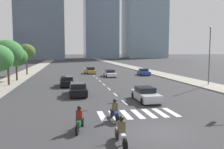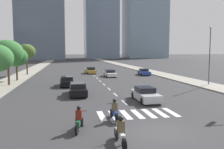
# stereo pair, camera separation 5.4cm
# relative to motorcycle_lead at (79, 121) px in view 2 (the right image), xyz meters

# --- Properties ---
(ground_plane) EXTENTS (800.00, 800.00, 0.00)m
(ground_plane) POSITION_rel_motorcycle_lead_xyz_m (4.44, -1.19, -0.58)
(ground_plane) COLOR #333335
(sidewalk_east) EXTENTS (4.00, 260.00, 0.15)m
(sidewalk_east) POSITION_rel_motorcycle_lead_xyz_m (18.13, 28.81, -0.51)
(sidewalk_east) COLOR gray
(sidewalk_east) RESTS_ON ground
(sidewalk_west) EXTENTS (4.00, 260.00, 0.15)m
(sidewalk_west) POSITION_rel_motorcycle_lead_xyz_m (-9.24, 28.81, -0.51)
(sidewalk_west) COLOR gray
(sidewalk_west) RESTS_ON ground
(crosswalk_near) EXTENTS (5.85, 2.64, 0.01)m
(crosswalk_near) POSITION_rel_motorcycle_lead_xyz_m (4.44, 2.82, -0.58)
(crosswalk_near) COLOR silver
(crosswalk_near) RESTS_ON ground
(lane_divider_center) EXTENTS (0.14, 50.00, 0.01)m
(lane_divider_center) POSITION_rel_motorcycle_lead_xyz_m (4.44, 30.82, -0.58)
(lane_divider_center) COLOR silver
(lane_divider_center) RESTS_ON ground
(motorcycle_lead) EXTENTS (0.84, 2.14, 1.49)m
(motorcycle_lead) POSITION_rel_motorcycle_lead_xyz_m (0.00, 0.00, 0.00)
(motorcycle_lead) COLOR black
(motorcycle_lead) RESTS_ON ground
(motorcycle_trailing) EXTENTS (0.70, 2.16, 1.49)m
(motorcycle_trailing) POSITION_rel_motorcycle_lead_xyz_m (1.90, -2.56, 0.00)
(motorcycle_trailing) COLOR black
(motorcycle_trailing) RESTS_ON ground
(motorcycle_third) EXTENTS (0.70, 2.24, 1.49)m
(motorcycle_third) POSITION_rel_motorcycle_lead_xyz_m (2.44, 1.60, -0.00)
(motorcycle_third) COLOR black
(motorcycle_third) RESTS_ON ground
(sedan_gold_0) EXTENTS (2.15, 4.75, 1.34)m
(sedan_gold_0) POSITION_rel_motorcycle_lead_xyz_m (4.20, 36.05, 0.03)
(sedan_gold_0) COLOR #B28E38
(sedan_gold_0) RESTS_ON ground
(sedan_silver_1) EXTENTS (1.80, 4.32, 1.30)m
(sedan_silver_1) POSITION_rel_motorcycle_lead_xyz_m (6.57, 7.15, 0.02)
(sedan_silver_1) COLOR #B7BABF
(sedan_silver_1) RESTS_ON ground
(sedan_white_2) EXTENTS (1.87, 4.76, 1.23)m
(sedan_white_2) POSITION_rel_motorcycle_lead_xyz_m (7.25, 29.27, -0.01)
(sedan_white_2) COLOR silver
(sedan_white_2) RESTS_ON ground
(sedan_blue_3) EXTENTS (2.23, 4.62, 1.24)m
(sedan_blue_3) POSITION_rel_motorcycle_lead_xyz_m (14.41, 30.73, -0.00)
(sedan_blue_3) COLOR navy
(sedan_blue_3) RESTS_ON ground
(sedan_black_4) EXTENTS (1.83, 4.80, 1.34)m
(sedan_black_4) POSITION_rel_motorcycle_lead_xyz_m (0.45, 11.40, 0.04)
(sedan_black_4) COLOR black
(sedan_black_4) RESTS_ON ground
(sedan_black_5) EXTENTS (1.88, 4.39, 1.33)m
(sedan_black_5) POSITION_rel_motorcycle_lead_xyz_m (-0.73, 18.21, 0.03)
(sedan_black_5) COLOR black
(sedan_black_5) RESTS_ON ground
(street_lamp_east) EXTENTS (0.50, 0.24, 7.88)m
(street_lamp_east) POSITION_rel_motorcycle_lead_xyz_m (18.43, 15.14, 4.11)
(street_lamp_east) COLOR #3F3F42
(street_lamp_east) RESTS_ON sidewalk_east
(street_tree_second) EXTENTS (4.07, 4.07, 6.08)m
(street_tree_second) POSITION_rel_motorcycle_lead_xyz_m (-8.44, 19.85, 3.91)
(street_tree_second) COLOR #4C3823
(street_tree_second) RESTS_ON sidewalk_west
(street_tree_third) EXTENTS (3.48, 3.48, 5.15)m
(street_tree_third) POSITION_rel_motorcycle_lead_xyz_m (-8.44, 25.11, 3.22)
(street_tree_third) COLOR #4C3823
(street_tree_third) RESTS_ON sidewalk_west
(street_tree_fourth) EXTENTS (3.45, 3.45, 5.98)m
(street_tree_fourth) POSITION_rel_motorcycle_lead_xyz_m (-8.44, 34.74, 4.06)
(street_tree_fourth) COLOR #4C3823
(street_tree_fourth) RESTS_ON sidewalk_west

